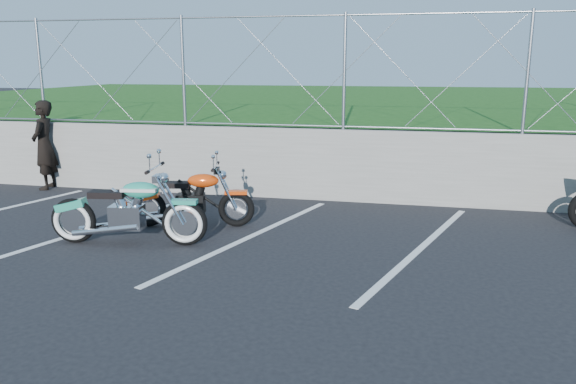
# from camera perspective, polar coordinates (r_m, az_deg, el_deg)

# --- Properties ---
(ground) EXTENTS (90.00, 90.00, 0.00)m
(ground) POSITION_cam_1_polar(r_m,az_deg,el_deg) (7.25, -5.97, -6.82)
(ground) COLOR black
(ground) RESTS_ON ground
(retaining_wall) EXTENTS (30.00, 0.22, 1.30)m
(retaining_wall) POSITION_cam_1_polar(r_m,az_deg,el_deg) (10.36, 0.04, 2.96)
(retaining_wall) COLOR slate
(retaining_wall) RESTS_ON ground
(grass_field) EXTENTS (30.00, 20.00, 1.30)m
(grass_field) POSITION_cam_1_polar(r_m,az_deg,el_deg) (20.17, 6.23, 7.73)
(grass_field) COLOR #1A4813
(grass_field) RESTS_ON ground
(chain_link_fence) EXTENTS (28.00, 0.03, 2.00)m
(chain_link_fence) POSITION_cam_1_polar(r_m,az_deg,el_deg) (10.21, 0.04, 12.12)
(chain_link_fence) COLOR gray
(chain_link_fence) RESTS_ON retaining_wall
(parking_lines) EXTENTS (18.29, 4.31, 0.01)m
(parking_lines) POSITION_cam_1_polar(r_m,az_deg,el_deg) (7.92, 4.64, -5.06)
(parking_lines) COLOR silver
(parking_lines) RESTS_ON ground
(cruiser_turquoise) EXTENTS (2.19, 0.69, 1.09)m
(cruiser_turquoise) POSITION_cam_1_polar(r_m,az_deg,el_deg) (7.98, -15.75, -2.11)
(cruiser_turquoise) COLOR black
(cruiser_turquoise) RESTS_ON ground
(naked_orange) EXTENTS (1.88, 0.64, 0.95)m
(naked_orange) POSITION_cam_1_polar(r_m,az_deg,el_deg) (8.65, -9.56, -0.88)
(naked_orange) COLOR black
(naked_orange) RESTS_ON ground
(person_standing) EXTENTS (0.55, 0.72, 1.75)m
(person_standing) POSITION_cam_1_polar(r_m,az_deg,el_deg) (12.07, -23.53, 4.39)
(person_standing) COLOR black
(person_standing) RESTS_ON ground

